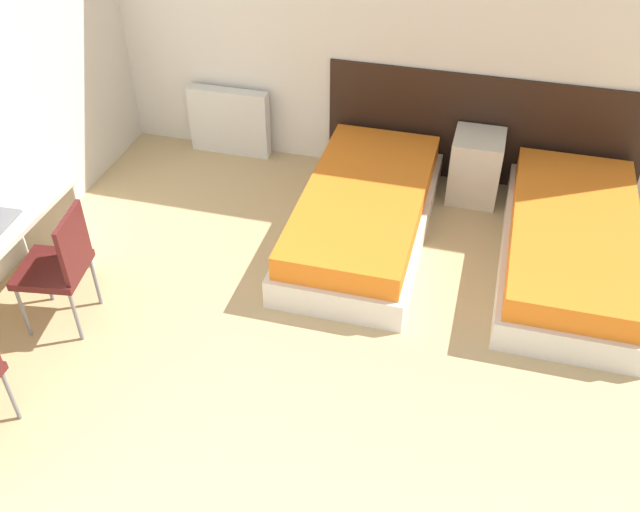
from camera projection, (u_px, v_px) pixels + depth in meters
wall_back at (390, 11)px, 5.40m from camera, size 5.55×0.05×2.70m
headboard_panel at (482, 131)px, 5.76m from camera, size 2.53×0.03×0.94m
bed_near_window at (363, 214)px, 5.32m from camera, size 0.94×1.95×0.41m
bed_near_door at (571, 246)px, 5.01m from camera, size 0.94×1.95×0.41m
nightstand at (476, 167)px, 5.69m from camera, size 0.39×0.42×0.54m
radiator at (230, 122)px, 6.23m from camera, size 0.71×0.12×0.59m
chair_near_laptop at (59, 263)px, 4.41m from camera, size 0.46×0.46×0.84m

